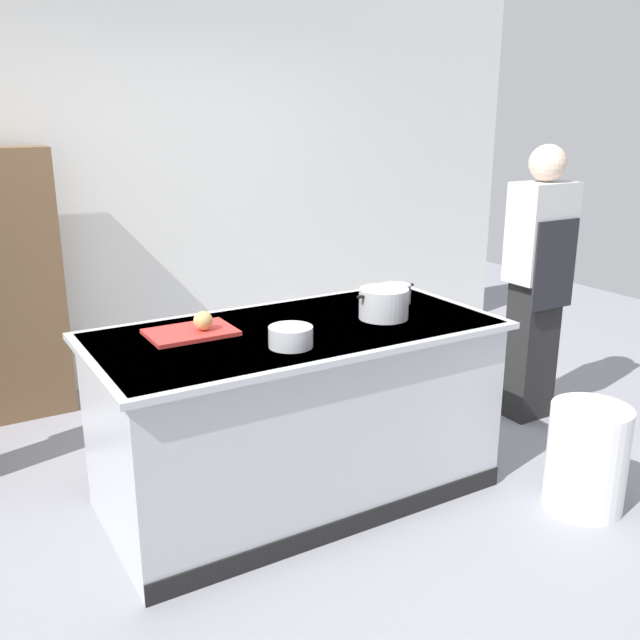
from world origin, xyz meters
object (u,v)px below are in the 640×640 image
object	(u,v)px
stock_pot	(384,303)
person_chef	(538,278)
trash_bin	(587,458)
sauce_pan	(396,293)
mixing_bowl	(291,337)
onion	(203,321)

from	to	relation	value
stock_pot	person_chef	world-z (taller)	person_chef
trash_bin	sauce_pan	bearing A→B (deg)	116.43
mixing_bowl	onion	bearing A→B (deg)	125.71
onion	person_chef	size ratio (longest dim) A/B	0.05
onion	trash_bin	distance (m)	1.99
person_chef	mixing_bowl	bearing A→B (deg)	85.92
stock_pot	trash_bin	distance (m)	1.25
onion	sauce_pan	world-z (taller)	onion
trash_bin	person_chef	bearing A→B (deg)	57.82
sauce_pan	person_chef	world-z (taller)	person_chef
sauce_pan	mixing_bowl	distance (m)	0.92
sauce_pan	person_chef	size ratio (longest dim) A/B	0.13
sauce_pan	mixing_bowl	world-z (taller)	sauce_pan
stock_pot	trash_bin	world-z (taller)	stock_pot
sauce_pan	mixing_bowl	bearing A→B (deg)	-156.55
person_chef	sauce_pan	bearing A→B (deg)	74.32
stock_pot	trash_bin	xyz separation A→B (m)	(0.71, -0.75, -0.71)
onion	stock_pot	distance (m)	0.91
sauce_pan	onion	bearing A→B (deg)	179.97
trash_bin	person_chef	size ratio (longest dim) A/B	0.31
trash_bin	mixing_bowl	bearing A→B (deg)	155.85
stock_pot	trash_bin	size ratio (longest dim) A/B	0.59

